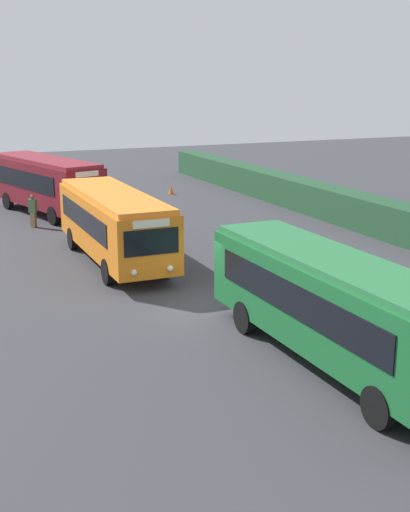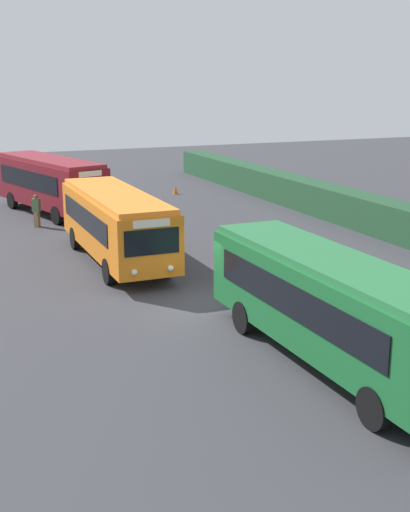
# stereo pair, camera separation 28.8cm
# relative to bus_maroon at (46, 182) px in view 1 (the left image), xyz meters

# --- Properties ---
(ground_plane) EXTENTS (104.03, 104.03, 0.00)m
(ground_plane) POSITION_rel_bus_maroon_xyz_m (18.61, 1.55, -1.84)
(ground_plane) COLOR #38383D
(bus_maroon) EXTENTS (9.66, 4.80, 3.19)m
(bus_maroon) POSITION_rel_bus_maroon_xyz_m (0.00, 0.00, 0.00)
(bus_maroon) COLOR maroon
(bus_maroon) RESTS_ON ground_plane
(bus_orange) EXTENTS (9.71, 2.62, 2.99)m
(bus_orange) POSITION_rel_bus_maroon_xyz_m (11.70, 0.53, -0.10)
(bus_orange) COLOR orange
(bus_orange) RESTS_ON ground_plane
(bus_green) EXTENTS (10.61, 2.48, 3.02)m
(bus_green) POSITION_rel_bus_maroon_xyz_m (24.49, 2.89, -0.08)
(bus_green) COLOR #19602D
(bus_green) RESTS_ON ground_plane
(person_left) EXTENTS (0.45, 0.47, 1.70)m
(person_left) POSITION_rel_bus_maroon_xyz_m (3.19, -1.37, -0.94)
(person_left) COLOR olive
(person_left) RESTS_ON ground_plane
(person_center) EXTENTS (0.53, 0.37, 1.78)m
(person_center) POSITION_rel_bus_maroon_xyz_m (22.61, 5.56, -0.90)
(person_center) COLOR black
(person_center) RESTS_ON ground_plane
(traffic_cone) EXTENTS (0.36, 0.36, 0.60)m
(traffic_cone) POSITION_rel_bus_maroon_xyz_m (-3.55, 8.91, -1.54)
(traffic_cone) COLOR orange
(traffic_cone) RESTS_ON ground_plane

